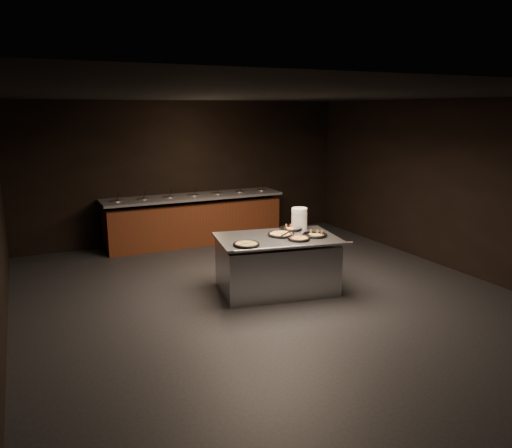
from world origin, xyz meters
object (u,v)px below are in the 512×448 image
object	(u,v)px
plate_stack	(299,219)
pan_cheese_whole	(281,234)
serving_counter	(277,265)
pan_veggie_whole	(246,244)

from	to	relation	value
plate_stack	pan_cheese_whole	distance (m)	0.57
serving_counter	pan_veggie_whole	world-z (taller)	pan_veggie_whole
serving_counter	pan_cheese_whole	distance (m)	0.48
serving_counter	pan_veggie_whole	distance (m)	0.81
plate_stack	pan_veggie_whole	distance (m)	1.33
serving_counter	plate_stack	bearing A→B (deg)	39.52
serving_counter	plate_stack	distance (m)	0.90
pan_veggie_whole	pan_cheese_whole	world-z (taller)	same
serving_counter	pan_cheese_whole	xyz separation A→B (m)	(0.10, 0.06, 0.46)
pan_veggie_whole	pan_cheese_whole	size ratio (longest dim) A/B	0.91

